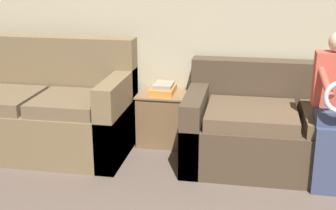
% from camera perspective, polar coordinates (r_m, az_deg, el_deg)
% --- Properties ---
extents(wall_back, '(7.42, 0.06, 2.55)m').
position_cam_1_polar(wall_back, '(4.29, 12.95, 11.87)').
color(wall_back, '#BCB293').
rests_on(wall_back, ground_plane).
extents(couch_main, '(1.84, 0.92, 0.81)m').
position_cam_1_polar(couch_main, '(4.03, 15.44, -3.00)').
color(couch_main, '#473828').
rests_on(couch_main, ground_plane).
extents(couch_side, '(1.54, 0.85, 0.98)m').
position_cam_1_polar(couch_side, '(4.32, -14.83, -0.83)').
color(couch_side, brown).
rests_on(couch_side, ground_plane).
extents(child_left_seated, '(0.32, 0.37, 1.17)m').
position_cam_1_polar(child_left_seated, '(3.60, 19.70, -0.22)').
color(child_left_seated, '#384260').
rests_on(child_left_seated, ground_plane).
extents(side_shelf, '(0.46, 0.39, 0.48)m').
position_cam_1_polar(side_shelf, '(4.34, -0.61, -1.52)').
color(side_shelf, brown).
rests_on(side_shelf, ground_plane).
extents(book_stack, '(0.21, 0.30, 0.10)m').
position_cam_1_polar(book_stack, '(4.26, -0.59, 1.99)').
color(book_stack, orange).
rests_on(book_stack, side_shelf).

